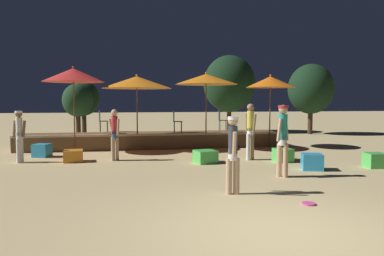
{
  "coord_description": "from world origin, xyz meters",
  "views": [
    {
      "loc": [
        -2.26,
        -5.14,
        1.95
      ],
      "look_at": [
        0.0,
        6.81,
        1.07
      ],
      "focal_mm": 35.0,
      "sensor_mm": 36.0,
      "label": 1
    }
  ],
  "objects_px": {
    "cube_seat_1": "(312,162)",
    "bistro_chair_2": "(102,119)",
    "patio_umbrella_3": "(137,82)",
    "cube_seat_5": "(283,155)",
    "person_4": "(250,128)",
    "cube_seat_2": "(205,157)",
    "bistro_chair_0": "(221,118)",
    "patio_umbrella_0": "(73,75)",
    "background_tree_0": "(78,101)",
    "person_2": "(115,133)",
    "patio_umbrella_2": "(206,79)",
    "patio_umbrella_1": "(270,82)",
    "person_1": "(233,151)",
    "cube_seat_4": "(375,160)",
    "bistro_chair_1": "(176,119)",
    "frisbee_disc": "(309,204)",
    "person_0": "(283,135)",
    "background_tree_1": "(229,84)",
    "cube_seat_3": "(73,156)",
    "cube_seat_0": "(42,150)",
    "background_tree_3": "(84,99)",
    "person_3": "(19,134)",
    "background_tree_2": "(311,89)"
  },
  "relations": [
    {
      "from": "bistro_chair_2",
      "to": "background_tree_1",
      "type": "relative_size",
      "value": 0.19
    },
    {
      "from": "cube_seat_4",
      "to": "bistro_chair_2",
      "type": "relative_size",
      "value": 0.69
    },
    {
      "from": "bistro_chair_0",
      "to": "bistro_chair_1",
      "type": "bearing_deg",
      "value": 112.73
    },
    {
      "from": "person_1",
      "to": "background_tree_1",
      "type": "distance_m",
      "value": 16.11
    },
    {
      "from": "patio_umbrella_0",
      "to": "person_1",
      "type": "relative_size",
      "value": 2.0
    },
    {
      "from": "person_3",
      "to": "patio_umbrella_3",
      "type": "bearing_deg",
      "value": 141.81
    },
    {
      "from": "bistro_chair_2",
      "to": "background_tree_3",
      "type": "distance_m",
      "value": 7.75
    },
    {
      "from": "person_0",
      "to": "frisbee_disc",
      "type": "distance_m",
      "value": 2.8
    },
    {
      "from": "person_2",
      "to": "patio_umbrella_0",
      "type": "bearing_deg",
      "value": -101.03
    },
    {
      "from": "cube_seat_4",
      "to": "patio_umbrella_0",
      "type": "bearing_deg",
      "value": 150.3
    },
    {
      "from": "patio_umbrella_2",
      "to": "patio_umbrella_3",
      "type": "xyz_separation_m",
      "value": [
        -2.78,
        0.31,
        -0.14
      ]
    },
    {
      "from": "person_1",
      "to": "person_2",
      "type": "height_order",
      "value": "person_2"
    },
    {
      "from": "patio_umbrella_1",
      "to": "person_4",
      "type": "distance_m",
      "value": 4.04
    },
    {
      "from": "cube_seat_1",
      "to": "bistro_chair_2",
      "type": "height_order",
      "value": "bistro_chair_2"
    },
    {
      "from": "patio_umbrella_2",
      "to": "person_2",
      "type": "relative_size",
      "value": 1.86
    },
    {
      "from": "background_tree_2",
      "to": "cube_seat_0",
      "type": "bearing_deg",
      "value": -154.06
    },
    {
      "from": "patio_umbrella_3",
      "to": "bistro_chair_0",
      "type": "distance_m",
      "value": 4.1
    },
    {
      "from": "patio_umbrella_2",
      "to": "person_4",
      "type": "distance_m",
      "value": 3.72
    },
    {
      "from": "cube_seat_3",
      "to": "cube_seat_4",
      "type": "relative_size",
      "value": 1.03
    },
    {
      "from": "cube_seat_0",
      "to": "person_0",
      "type": "distance_m",
      "value": 8.37
    },
    {
      "from": "bistro_chair_2",
      "to": "frisbee_disc",
      "type": "height_order",
      "value": "bistro_chair_2"
    },
    {
      "from": "cube_seat_1",
      "to": "background_tree_0",
      "type": "relative_size",
      "value": 0.24
    },
    {
      "from": "patio_umbrella_3",
      "to": "frisbee_disc",
      "type": "bearing_deg",
      "value": -72.21
    },
    {
      "from": "background_tree_1",
      "to": "person_4",
      "type": "bearing_deg",
      "value": -102.81
    },
    {
      "from": "person_4",
      "to": "background_tree_2",
      "type": "bearing_deg",
      "value": 26.46
    },
    {
      "from": "cube_seat_1",
      "to": "background_tree_0",
      "type": "height_order",
      "value": "background_tree_0"
    },
    {
      "from": "person_2",
      "to": "bistro_chair_0",
      "type": "bearing_deg",
      "value": 174.62
    },
    {
      "from": "background_tree_0",
      "to": "cube_seat_1",
      "type": "bearing_deg",
      "value": -58.62
    },
    {
      "from": "patio_umbrella_0",
      "to": "bistro_chair_0",
      "type": "relative_size",
      "value": 3.64
    },
    {
      "from": "bistro_chair_2",
      "to": "person_1",
      "type": "bearing_deg",
      "value": -168.45
    },
    {
      "from": "background_tree_0",
      "to": "person_3",
      "type": "bearing_deg",
      "value": -94.15
    },
    {
      "from": "person_1",
      "to": "frisbee_disc",
      "type": "xyz_separation_m",
      "value": [
        1.18,
        -1.04,
        -0.89
      ]
    },
    {
      "from": "cube_seat_5",
      "to": "person_1",
      "type": "distance_m",
      "value": 4.74
    },
    {
      "from": "person_4",
      "to": "person_2",
      "type": "bearing_deg",
      "value": 145.72
    },
    {
      "from": "background_tree_0",
      "to": "background_tree_3",
      "type": "xyz_separation_m",
      "value": [
        0.19,
        1.42,
        0.12
      ]
    },
    {
      "from": "bistro_chair_1",
      "to": "background_tree_0",
      "type": "height_order",
      "value": "background_tree_0"
    },
    {
      "from": "person_3",
      "to": "bistro_chair_0",
      "type": "bearing_deg",
      "value": 131.71
    },
    {
      "from": "person_4",
      "to": "person_0",
      "type": "bearing_deg",
      "value": -118.18
    },
    {
      "from": "cube_seat_2",
      "to": "background_tree_2",
      "type": "relative_size",
      "value": 0.18
    },
    {
      "from": "person_0",
      "to": "background_tree_0",
      "type": "distance_m",
      "value": 15.06
    },
    {
      "from": "patio_umbrella_2",
      "to": "cube_seat_1",
      "type": "relative_size",
      "value": 4.43
    },
    {
      "from": "background_tree_1",
      "to": "bistro_chair_1",
      "type": "bearing_deg",
      "value": -121.38
    },
    {
      "from": "cube_seat_4",
      "to": "patio_umbrella_1",
      "type": "bearing_deg",
      "value": 102.72
    },
    {
      "from": "patio_umbrella_2",
      "to": "cube_seat_3",
      "type": "distance_m",
      "value": 6.14
    },
    {
      "from": "patio_umbrella_3",
      "to": "cube_seat_5",
      "type": "relative_size",
      "value": 5.43
    },
    {
      "from": "cube_seat_3",
      "to": "cube_seat_0",
      "type": "bearing_deg",
      "value": 133.14
    },
    {
      "from": "cube_seat_0",
      "to": "background_tree_0",
      "type": "xyz_separation_m",
      "value": [
        0.28,
        8.74,
        1.76
      ]
    },
    {
      "from": "person_4",
      "to": "cube_seat_2",
      "type": "bearing_deg",
      "value": 165.89
    },
    {
      "from": "patio_umbrella_1",
      "to": "bistro_chair_1",
      "type": "xyz_separation_m",
      "value": [
        -3.93,
        0.59,
        -1.55
      ]
    },
    {
      "from": "patio_umbrella_1",
      "to": "background_tree_1",
      "type": "height_order",
      "value": "background_tree_1"
    }
  ]
}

